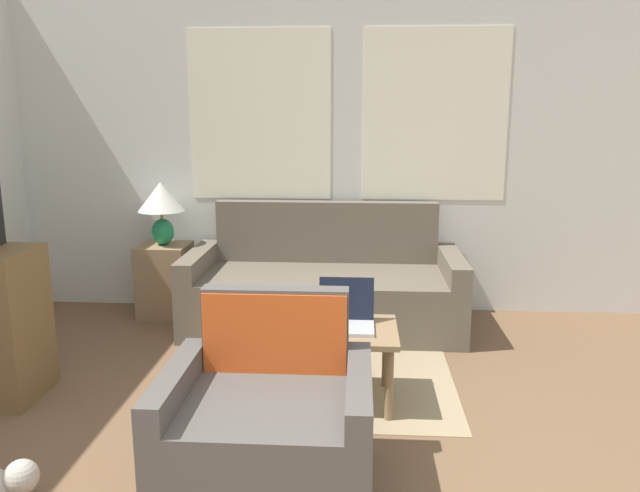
% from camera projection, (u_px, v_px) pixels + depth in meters
% --- Properties ---
extents(wall_back, '(6.40, 0.06, 2.60)m').
position_uv_depth(wall_back, '(357.00, 147.00, 4.87)').
color(wall_back, silver).
rests_on(wall_back, ground_plane).
extents(rug, '(1.61, 1.94, 0.01)m').
position_uv_depth(rug, '(322.00, 358.00, 4.06)').
color(rug, '#9E8966').
rests_on(rug, ground_plane).
extents(couch, '(2.01, 0.88, 0.89)m').
position_uv_depth(couch, '(324.00, 290.00, 4.67)').
color(couch, '#665B4C').
rests_on(couch, ground_plane).
extents(armchair, '(0.85, 0.71, 0.81)m').
position_uv_depth(armchair, '(269.00, 429.00, 2.63)').
color(armchair, '#514C47').
rests_on(armchair, ground_plane).
extents(side_table, '(0.38, 0.38, 0.57)m').
position_uv_depth(side_table, '(165.00, 280.00, 4.89)').
color(side_table, '#937551').
rests_on(side_table, ground_plane).
extents(table_lamp, '(0.36, 0.36, 0.49)m').
position_uv_depth(table_lamp, '(161.00, 203.00, 4.77)').
color(table_lamp, '#1E8451').
rests_on(table_lamp, side_table).
extents(coffee_table, '(0.89, 0.51, 0.42)m').
position_uv_depth(coffee_table, '(315.00, 337.00, 3.40)').
color(coffee_table, '#8E704C').
rests_on(coffee_table, ground_plane).
extents(laptop, '(0.30, 0.30, 0.25)m').
position_uv_depth(laptop, '(346.00, 317.00, 3.40)').
color(laptop, '#B7B7BC').
rests_on(laptop, coffee_table).
extents(cup_navy, '(0.09, 0.09, 0.09)m').
position_uv_depth(cup_navy, '(257.00, 321.00, 3.37)').
color(cup_navy, '#191E4C').
rests_on(cup_navy, coffee_table).
extents(cup_yellow, '(0.10, 0.10, 0.11)m').
position_uv_depth(cup_yellow, '(292.00, 321.00, 3.33)').
color(cup_yellow, '#B23D38').
rests_on(cup_yellow, coffee_table).
extents(cup_white, '(0.08, 0.08, 0.09)m').
position_uv_depth(cup_white, '(296.00, 310.00, 3.54)').
color(cup_white, '#B23D38').
rests_on(cup_white, coffee_table).
extents(tv_remote, '(0.07, 0.16, 0.02)m').
position_uv_depth(tv_remote, '(265.00, 317.00, 3.54)').
color(tv_remote, black).
rests_on(tv_remote, coffee_table).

